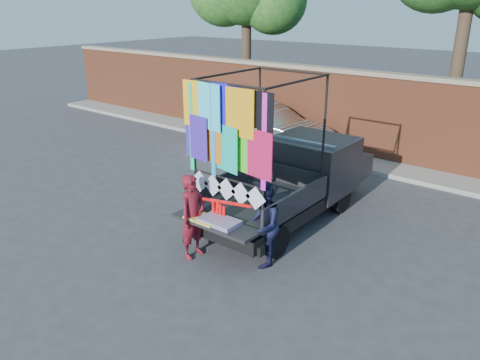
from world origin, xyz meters
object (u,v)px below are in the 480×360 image
Objects in this scene: woman at (193,216)px; man at (263,225)px; sedan at (261,128)px; pickup_truck at (300,178)px.

woman is 1.30m from man.
woman is at bearing -154.08° from sedan.
man is (4.13, -5.61, 0.02)m from sedan.
sedan is 6.82m from woman.
pickup_truck is at bearing -10.96° from woman.
woman is at bearing -99.09° from pickup_truck.
sedan is at bearing 136.60° from pickup_truck.
pickup_truck reaches higher than woman.
sedan is 6.96m from man.
pickup_truck is 2.48m from man.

